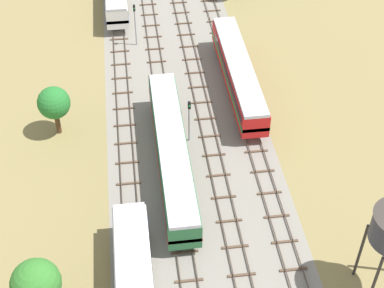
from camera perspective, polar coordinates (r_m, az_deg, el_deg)
name	(u,v)px	position (r m, az deg, el deg)	size (l,w,h in m)	color
ground_plane	(182,102)	(66.98, -0.99, 4.16)	(480.00, 480.00, 0.00)	olive
ballast_bed	(182,102)	(66.98, -0.99, 4.16)	(17.39, 176.00, 0.01)	gray
track_far_left	(123,100)	(67.47, -6.77, 4.30)	(2.40, 126.00, 0.29)	#47382D
track_left	(162,97)	(67.55, -2.98, 4.61)	(2.40, 126.00, 0.29)	#47382D
track_centre_left	(200,94)	(67.92, 0.78, 4.91)	(2.40, 126.00, 0.29)	#47382D
track_centre	(238,91)	(68.58, 4.49, 5.18)	(2.40, 126.00, 0.29)	#47382D
passenger_coach_left_near	(172,151)	(56.69, -1.99, -0.64)	(2.96, 22.00, 3.80)	#286638
diesel_railcar_centre_mid	(238,72)	(67.45, 4.55, 7.04)	(2.96, 20.50, 3.80)	red
signal_post_nearest	(189,116)	(59.58, -0.28, 2.79)	(0.28, 0.47, 5.30)	gray
signal_post_mid	(135,20)	(75.48, -5.62, 12.04)	(0.28, 0.47, 5.91)	gray
lineside_tree_1	(36,284)	(46.11, -15.05, -13.09)	(3.85, 3.85, 6.03)	#4C331E
lineside_tree_2	(54,103)	(62.00, -13.39, 3.91)	(3.44, 3.44, 5.69)	#4C331E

